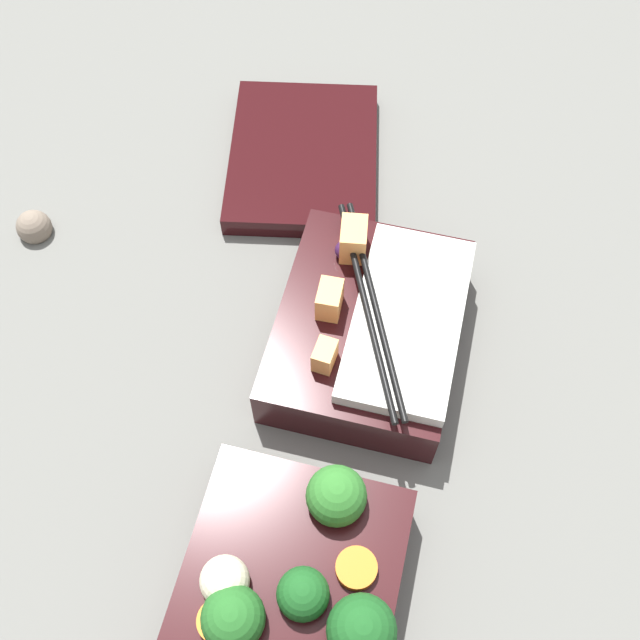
% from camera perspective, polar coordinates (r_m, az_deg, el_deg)
% --- Properties ---
extents(ground_plane, '(3.00, 3.00, 0.00)m').
position_cam_1_polar(ground_plane, '(0.57, 0.40, -10.71)').
color(ground_plane, slate).
extents(bento_tray_vegetable, '(0.18, 0.14, 0.08)m').
position_cam_1_polar(bento_tray_vegetable, '(0.51, -2.38, -20.93)').
color(bento_tray_vegetable, black).
rests_on(bento_tray_vegetable, ground_plane).
extents(bento_tray_rice, '(0.18, 0.14, 0.08)m').
position_cam_1_polar(bento_tray_rice, '(0.59, 3.94, -0.52)').
color(bento_tray_rice, black).
rests_on(bento_tray_rice, ground_plane).
extents(bento_lid, '(0.20, 0.17, 0.02)m').
position_cam_1_polar(bento_lid, '(0.71, -1.26, 12.33)').
color(bento_lid, black).
rests_on(bento_lid, ground_plane).
extents(pebble_2, '(0.03, 0.03, 0.03)m').
position_cam_1_polar(pebble_2, '(0.71, -20.94, 6.63)').
color(pebble_2, '#7A6B5B').
rests_on(pebble_2, ground_plane).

